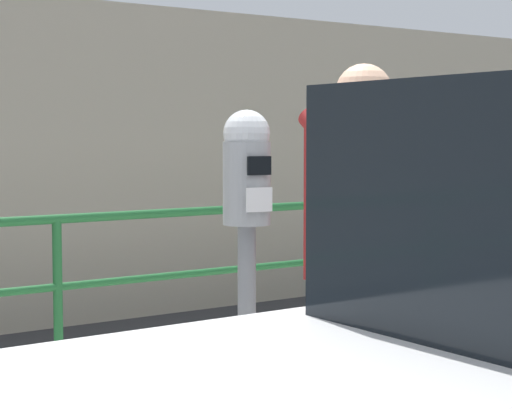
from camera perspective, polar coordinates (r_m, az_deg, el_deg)
name	(u,v)px	position (r m, az deg, el deg)	size (l,w,h in m)	color
parking_meter	(247,220)	(3.40, -0.59, -0.99)	(0.18, 0.19, 1.58)	slate
pedestrian_at_meter	(364,243)	(3.80, 6.87, -2.45)	(0.64, 0.63, 1.78)	brown
background_railing	(57,257)	(5.80, -12.53, -3.29)	(24.06, 0.06, 0.99)	#1E602D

